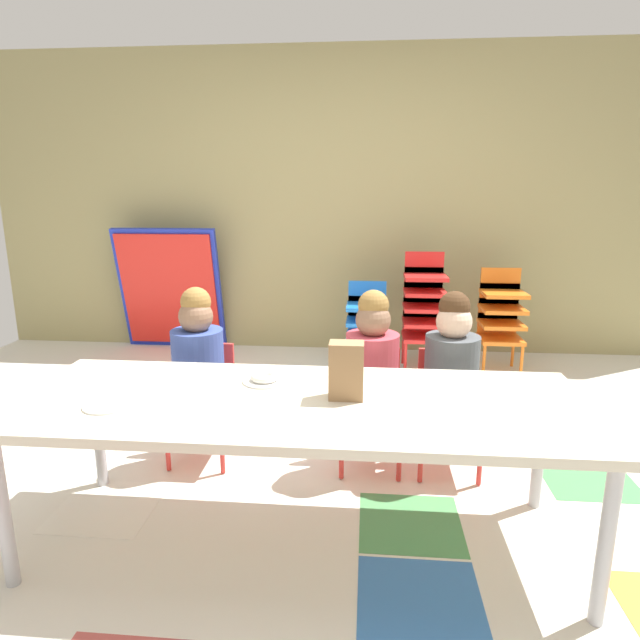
# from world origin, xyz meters

# --- Properties ---
(ground_plane) EXTENTS (6.12, 4.42, 0.02)m
(ground_plane) POSITION_xyz_m (0.00, -0.01, -0.01)
(ground_plane) COLOR silver
(back_wall) EXTENTS (6.12, 0.10, 2.54)m
(back_wall) POSITION_xyz_m (0.00, 2.21, 1.27)
(back_wall) COLOR tan
(back_wall) RESTS_ON ground_plane
(craft_table) EXTENTS (2.19, 0.80, 0.61)m
(craft_table) POSITION_xyz_m (0.00, -0.60, 0.57)
(craft_table) COLOR beige
(craft_table) RESTS_ON ground_plane
(seated_child_near_camera) EXTENTS (0.34, 0.34, 0.92)m
(seated_child_near_camera) POSITION_xyz_m (-0.60, 0.02, 0.55)
(seated_child_near_camera) COLOR red
(seated_child_near_camera) RESTS_ON ground_plane
(seated_child_middle_seat) EXTENTS (0.32, 0.32, 0.92)m
(seated_child_middle_seat) POSITION_xyz_m (0.28, 0.02, 0.55)
(seated_child_middle_seat) COLOR red
(seated_child_middle_seat) RESTS_ON ground_plane
(seated_child_far_right) EXTENTS (0.33, 0.33, 0.92)m
(seated_child_far_right) POSITION_xyz_m (0.66, 0.02, 0.55)
(seated_child_far_right) COLOR red
(seated_child_far_right) RESTS_ON ground_plane
(kid_chair_blue_stack) EXTENTS (0.32, 0.30, 0.68)m
(kid_chair_blue_stack) POSITION_xyz_m (0.25, 1.67, 0.40)
(kid_chair_blue_stack) COLOR blue
(kid_chair_blue_stack) RESTS_ON ground_plane
(kid_chair_red_stack) EXTENTS (0.32, 0.30, 0.92)m
(kid_chair_red_stack) POSITION_xyz_m (0.69, 1.67, 0.52)
(kid_chair_red_stack) COLOR red
(kid_chair_red_stack) RESTS_ON ground_plane
(kid_chair_orange_stack) EXTENTS (0.32, 0.30, 0.80)m
(kid_chair_orange_stack) POSITION_xyz_m (1.29, 1.67, 0.46)
(kid_chair_orange_stack) COLOR orange
(kid_chair_orange_stack) RESTS_ON ground_plane
(folded_activity_table) EXTENTS (0.90, 0.29, 1.09)m
(folded_activity_table) POSITION_xyz_m (-1.48, 2.01, 0.54)
(folded_activity_table) COLOR #1E33BF
(folded_activity_table) RESTS_ON ground_plane
(paper_bag_brown) EXTENTS (0.13, 0.09, 0.22)m
(paper_bag_brown) POSITION_xyz_m (0.17, -0.58, 0.72)
(paper_bag_brown) COLOR #9E754C
(paper_bag_brown) RESTS_ON craft_table
(paper_plate_near_edge) EXTENTS (0.18, 0.18, 0.01)m
(paper_plate_near_edge) POSITION_xyz_m (-0.17, -0.43, 0.62)
(paper_plate_near_edge) COLOR white
(paper_plate_near_edge) RESTS_ON craft_table
(paper_plate_center_table) EXTENTS (0.18, 0.18, 0.01)m
(paper_plate_center_table) POSITION_xyz_m (-0.70, -0.74, 0.62)
(paper_plate_center_table) COLOR white
(paper_plate_center_table) RESTS_ON craft_table
(donut_powdered_on_plate) EXTENTS (0.12, 0.12, 0.03)m
(donut_powdered_on_plate) POSITION_xyz_m (-0.17, -0.43, 0.64)
(donut_powdered_on_plate) COLOR white
(donut_powdered_on_plate) RESTS_ON craft_table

